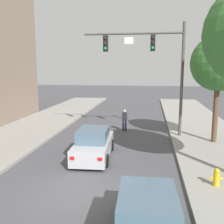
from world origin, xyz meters
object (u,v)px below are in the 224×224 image
at_px(car_lead_silver, 94,144).
at_px(car_following_green, 147,222).
at_px(pedestrian_crossing_road, 125,119).
at_px(traffic_signal_mast, 154,58).
at_px(fire_hydrant, 217,177).
at_px(street_tree_second, 219,63).

xyz_separation_m(car_lead_silver, car_following_green, (2.90, -6.71, 0.00)).
height_order(car_following_green, pedestrian_crossing_road, pedestrian_crossing_road).
relative_size(traffic_signal_mast, car_following_green, 1.75).
bearing_deg(car_lead_silver, fire_hydrant, -27.75).
xyz_separation_m(traffic_signal_mast, car_lead_silver, (-3.08, -4.84, -4.62)).
height_order(car_following_green, street_tree_second, street_tree_second).
bearing_deg(traffic_signal_mast, car_lead_silver, -122.45).
bearing_deg(street_tree_second, pedestrian_crossing_road, 156.60).
distance_m(traffic_signal_mast, pedestrian_crossing_road, 5.04).
relative_size(traffic_signal_mast, car_lead_silver, 1.74).
bearing_deg(car_lead_silver, pedestrian_crossing_road, 80.33).
height_order(pedestrian_crossing_road, street_tree_second, street_tree_second).
relative_size(traffic_signal_mast, pedestrian_crossing_road, 4.57).
xyz_separation_m(car_following_green, pedestrian_crossing_road, (-1.86, 12.81, 0.19)).
bearing_deg(street_tree_second, fire_hydrant, -101.81).
bearing_deg(traffic_signal_mast, pedestrian_crossing_road, 148.17).
distance_m(car_lead_silver, pedestrian_crossing_road, 6.19).
height_order(car_lead_silver, car_following_green, same).
distance_m(pedestrian_crossing_road, fire_hydrant, 10.10).
relative_size(car_lead_silver, pedestrian_crossing_road, 2.63).
height_order(traffic_signal_mast, car_lead_silver, traffic_signal_mast).
distance_m(pedestrian_crossing_road, street_tree_second, 7.58).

